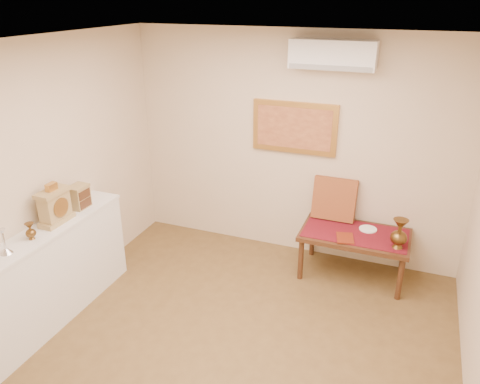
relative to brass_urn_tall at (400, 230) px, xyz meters
The scene contains 17 objects.
floor 2.28m from the brass_urn_tall, 127.60° to the right, with size 4.50×4.50×0.00m, color brown.
ceiling 2.90m from the brass_urn_tall, 127.60° to the right, with size 4.50×4.50×0.00m, color silver.
wall_back 1.54m from the brass_urn_tall, 157.47° to the left, with size 4.00×0.02×2.70m, color beige.
wall_left 3.77m from the brass_urn_tall, 152.76° to the right, with size 0.02×4.50×2.70m, color beige.
candlestick 3.79m from the brass_urn_tall, 146.01° to the right, with size 0.11×0.11×0.23m, color silver, non-canonical shape.
brass_urn_small 3.63m from the brass_urn_tall, 149.50° to the right, with size 0.09×0.09×0.21m, color brown, non-canonical shape.
table_cloth 0.54m from the brass_urn_tall, 159.33° to the left, with size 1.14×0.59×0.01m, color maroon.
brass_urn_tall is the anchor object (origin of this frame).
plate 0.49m from the brass_urn_tall, 138.87° to the left, with size 0.20×0.20×0.01m, color white.
menu 0.58m from the brass_urn_tall, behind, with size 0.18×0.25×0.01m, color maroon.
cushion 0.89m from the brass_urn_tall, 150.02° to the left, with size 0.50×0.10×0.50m, color maroon.
display_ledge 3.58m from the brass_urn_tall, 151.48° to the right, with size 0.37×2.02×0.98m.
mantel_clock 3.48m from the brass_urn_tall, 154.66° to the right, with size 0.17×0.36×0.41m.
wooden_chest 3.35m from the brass_urn_tall, 160.41° to the right, with size 0.16×0.21×0.24m.
low_table 0.57m from the brass_urn_tall, 159.33° to the left, with size 1.20×0.70×0.55m.
painting 1.64m from the brass_urn_tall, 158.49° to the left, with size 1.00×0.06×0.60m.
ac_unit 1.96m from the brass_urn_tall, 155.66° to the left, with size 0.90×0.25×0.30m.
Camera 1 is at (1.32, -2.93, 3.05)m, focal length 35.00 mm.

